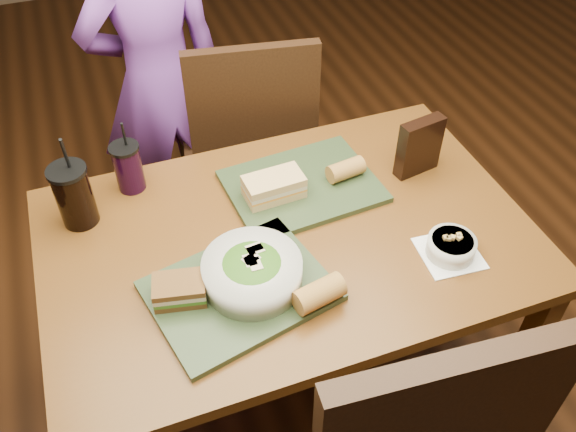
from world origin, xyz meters
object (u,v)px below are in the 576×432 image
at_px(dining_table, 288,257).
at_px(sandwich_near, 179,290).
at_px(sandwich_far, 274,187).
at_px(cup_berry, 128,167).
at_px(tray_far, 302,186).
at_px(diner, 159,81).
at_px(salad_bowl, 252,271).
at_px(soup_bowl, 451,246).
at_px(baguette_near, 319,294).
at_px(chair_far, 247,144).
at_px(baguette_far, 346,170).
at_px(tray_near, 240,291).
at_px(cup_cola, 74,195).
at_px(chip_bag, 419,147).

height_order(dining_table, sandwich_near, sandwich_near).
relative_size(sandwich_far, cup_berry, 0.74).
xyz_separation_m(tray_far, cup_berry, (-0.46, 0.18, 0.07)).
distance_m(diner, salad_bowl, 1.08).
bearing_deg(soup_bowl, baguette_near, -174.08).
xyz_separation_m(dining_table, chair_far, (0.08, 0.66, -0.10)).
relative_size(soup_bowl, cup_berry, 0.71).
xyz_separation_m(sandwich_far, cup_berry, (-0.37, 0.20, 0.02)).
bearing_deg(sandwich_far, chair_far, 82.08).
distance_m(baguette_far, cup_berry, 0.62).
relative_size(tray_far, sandwich_far, 2.47).
bearing_deg(chair_far, dining_table, -97.11).
height_order(soup_bowl, baguette_near, baguette_near).
xyz_separation_m(dining_table, diner, (-0.17, 0.94, 0.06)).
height_order(tray_far, cup_berry, cup_berry).
bearing_deg(baguette_far, tray_near, -144.44).
relative_size(chair_far, sandwich_far, 5.92).
bearing_deg(cup_cola, tray_far, -8.06).
height_order(diner, tray_far, diner).
bearing_deg(cup_berry, chip_bag, -15.02).
bearing_deg(cup_berry, sandwich_far, -27.97).
distance_m(sandwich_near, chip_bag, 0.81).
bearing_deg(diner, baguette_far, 110.37).
bearing_deg(dining_table, chair_far, 82.89).
xyz_separation_m(baguette_far, chip_bag, (0.22, -0.03, 0.04)).
height_order(diner, sandwich_near, diner).
bearing_deg(sandwich_far, salad_bowl, -118.60).
bearing_deg(chair_far, baguette_far, -73.66).
bearing_deg(tray_far, dining_table, -122.64).
xyz_separation_m(tray_far, baguette_near, (-0.12, -0.41, 0.04)).
distance_m(chair_far, cup_cola, 0.78).
height_order(diner, tray_near, diner).
relative_size(salad_bowl, sandwich_far, 1.43).
relative_size(diner, soup_bowl, 8.80).
distance_m(baguette_near, cup_cola, 0.71).
relative_size(soup_bowl, baguette_near, 1.33).
relative_size(salad_bowl, soup_bowl, 1.49).
distance_m(tray_near, tray_far, 0.42).
xyz_separation_m(diner, sandwich_far, (0.18, -0.80, 0.09)).
distance_m(diner, cup_cola, 0.78).
height_order(tray_near, tray_far, same).
bearing_deg(baguette_near, dining_table, 86.77).
relative_size(sandwich_near, baguette_far, 1.27).
relative_size(chair_far, baguette_far, 9.29).
bearing_deg(baguette_near, salad_bowl, 138.71).
bearing_deg(baguette_near, cup_berry, 120.31).
xyz_separation_m(tray_far, salad_bowl, (-0.25, -0.30, 0.05)).
relative_size(diner, chip_bag, 8.03).
distance_m(sandwich_far, baguette_far, 0.22).
bearing_deg(tray_far, chair_far, 92.41).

